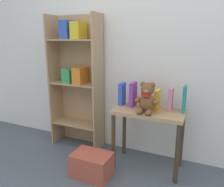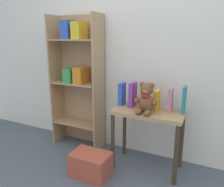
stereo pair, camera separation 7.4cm
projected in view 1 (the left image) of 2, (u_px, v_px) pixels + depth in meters
The scene contains 11 objects.
wall_back at pixel (145, 41), 2.28m from camera, with size 4.80×0.06×2.50m.
bookshelf_side at pixel (77, 75), 2.54m from camera, with size 0.61×0.26×1.54m.
display_table at pixel (149, 121), 2.13m from camera, with size 0.68×0.36×0.61m.
teddy_bear at pixel (147, 99), 2.01m from camera, with size 0.22×0.20×0.29m.
book_standing_blue at pixel (122, 94), 2.26m from camera, with size 0.04×0.11×0.23m, color #2D51B7.
book_standing_purple at pixel (133, 94), 2.20m from camera, with size 0.04×0.13×0.24m, color purple.
book_standing_red at pixel (145, 98), 2.15m from camera, with size 0.04×0.12×0.20m, color red.
book_standing_yellow at pixel (157, 100), 2.10m from camera, with size 0.04×0.12×0.19m, color gold.
book_standing_pink at pixel (171, 99), 2.07m from camera, with size 0.04×0.11×0.22m, color #D17093.
book_standing_teal at pixel (184, 99), 2.02m from camera, with size 0.03×0.12×0.25m, color teal.
storage_bin at pixel (92, 165), 2.07m from camera, with size 0.36×0.25×0.23m.
Camera 1 is at (0.64, -0.77, 1.28)m, focal length 35.00 mm.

